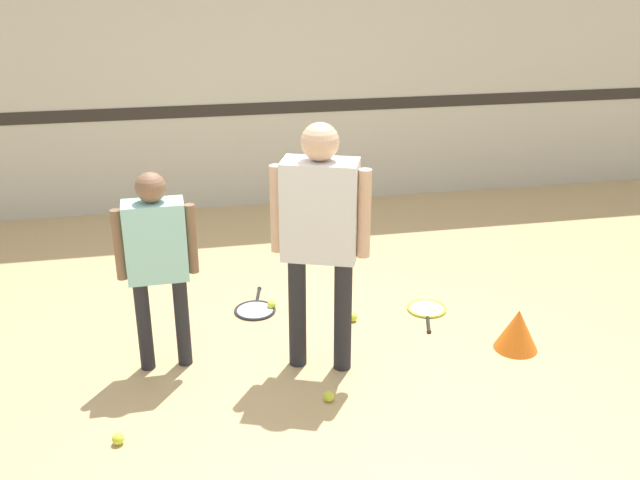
% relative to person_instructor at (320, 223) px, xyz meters
% --- Properties ---
extents(ground_plane, '(16.00, 16.00, 0.00)m').
position_rel_person_instructor_xyz_m(ground_plane, '(-0.09, 0.07, -0.99)').
color(ground_plane, tan).
extents(wall_back, '(16.00, 0.07, 3.20)m').
position_rel_person_instructor_xyz_m(wall_back, '(-0.09, 3.28, 0.60)').
color(wall_back, beige).
rests_on(wall_back, ground_plane).
extents(person_instructor, '(0.58, 0.39, 1.60)m').
position_rel_person_instructor_xyz_m(person_instructor, '(0.00, 0.00, 0.00)').
color(person_instructor, '#232328').
rests_on(person_instructor, ground_plane).
extents(person_student_left, '(0.50, 0.21, 1.31)m').
position_rel_person_instructor_xyz_m(person_student_left, '(-0.98, 0.20, -0.18)').
color(person_student_left, '#232328').
rests_on(person_student_left, ground_plane).
extents(racket_spare_on_floor, '(0.37, 0.56, 0.03)m').
position_rel_person_instructor_xyz_m(racket_spare_on_floor, '(-0.33, 0.85, -0.98)').
color(racket_spare_on_floor, '#28282D').
rests_on(racket_spare_on_floor, ground_plane).
extents(racket_second_spare, '(0.37, 0.54, 0.03)m').
position_rel_person_instructor_xyz_m(racket_second_spare, '(0.94, 0.58, -0.98)').
color(racket_second_spare, '#C6D838').
rests_on(racket_second_spare, ground_plane).
extents(tennis_ball_near_instructor, '(0.07, 0.07, 0.07)m').
position_rel_person_instructor_xyz_m(tennis_ball_near_instructor, '(-0.03, -0.40, -0.96)').
color(tennis_ball_near_instructor, '#CCE038').
rests_on(tennis_ball_near_instructor, ground_plane).
extents(tennis_ball_by_spare_racket, '(0.07, 0.07, 0.07)m').
position_rel_person_instructor_xyz_m(tennis_ball_by_spare_racket, '(-0.20, 0.85, -0.96)').
color(tennis_ball_by_spare_racket, '#CCE038').
rests_on(tennis_ball_by_spare_racket, ground_plane).
extents(tennis_ball_stray_left, '(0.07, 0.07, 0.07)m').
position_rel_person_instructor_xyz_m(tennis_ball_stray_left, '(0.35, 0.54, -0.96)').
color(tennis_ball_stray_left, '#CCE038').
rests_on(tennis_ball_stray_left, ground_plane).
extents(tennis_ball_stray_right, '(0.07, 0.07, 0.07)m').
position_rel_person_instructor_xyz_m(tennis_ball_stray_right, '(-1.24, -0.57, -0.96)').
color(tennis_ball_stray_right, '#CCE038').
rests_on(tennis_ball_stray_right, ground_plane).
extents(training_cone, '(0.29, 0.29, 0.29)m').
position_rel_person_instructor_xyz_m(training_cone, '(1.34, -0.06, -0.85)').
color(training_cone, orange).
rests_on(training_cone, ground_plane).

